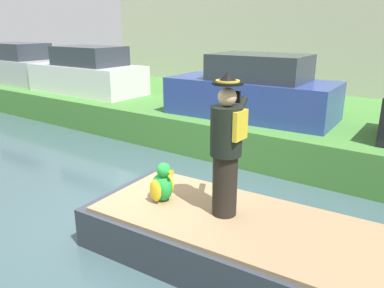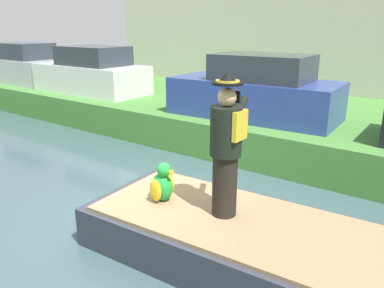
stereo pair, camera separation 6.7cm
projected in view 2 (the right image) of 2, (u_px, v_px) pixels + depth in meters
name	position (u px, v px, depth m)	size (l,w,h in m)	color
ground_plane	(140.00, 226.00, 6.07)	(80.00, 80.00, 0.00)	#4C4742
canal_water	(140.00, 223.00, 6.05)	(5.90, 48.00, 0.10)	#3D565B
grass_bank_far	(318.00, 108.00, 12.48)	(11.14, 48.00, 0.95)	#478438
boat	(240.00, 241.00, 4.92)	(2.04, 4.30, 0.61)	#333842
person_pirate	(226.00, 147.00, 4.70)	(0.61, 0.42, 1.85)	black
parrot_plush	(163.00, 184.00, 5.29)	(0.36, 0.35, 0.57)	green
parked_car_blue	(255.00, 91.00, 9.04)	(1.88, 4.07, 1.50)	#2D4293
parked_car_white	(91.00, 73.00, 12.42)	(1.73, 4.01, 1.50)	white
parked_car_silver	(23.00, 66.00, 14.71)	(1.78, 4.03, 1.50)	#B7B7BC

